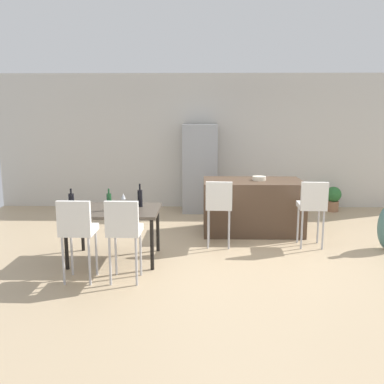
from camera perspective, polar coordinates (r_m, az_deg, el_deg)
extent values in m
plane|color=tan|center=(6.56, 6.06, -7.75)|extent=(10.00, 10.00, 0.00)
cube|color=beige|center=(9.29, 4.61, 6.84)|extent=(10.00, 0.12, 2.90)
cube|color=#4C3828|center=(7.43, 8.19, -1.93)|extent=(1.70, 0.95, 0.92)
cube|color=white|center=(6.56, 3.68, -1.83)|extent=(0.42, 0.42, 0.08)
cube|color=white|center=(6.35, 3.68, -0.22)|extent=(0.40, 0.08, 0.36)
cylinder|color=#B2B2B7|center=(6.80, 2.31, -4.35)|extent=(0.03, 0.03, 0.61)
cylinder|color=#B2B2B7|center=(6.80, 5.02, -4.39)|extent=(0.03, 0.03, 0.61)
cylinder|color=#B2B2B7|center=(6.49, 2.21, -5.08)|extent=(0.03, 0.03, 0.61)
cylinder|color=#B2B2B7|center=(6.49, 5.04, -5.13)|extent=(0.03, 0.03, 0.61)
cube|color=white|center=(6.78, 15.88, -1.81)|extent=(0.42, 0.42, 0.08)
cube|color=white|center=(6.58, 16.29, -0.26)|extent=(0.40, 0.08, 0.36)
cylinder|color=#B2B2B7|center=(6.98, 14.17, -4.29)|extent=(0.03, 0.03, 0.61)
cylinder|color=#B2B2B7|center=(7.05, 16.74, -4.27)|extent=(0.03, 0.03, 0.61)
cylinder|color=#B2B2B7|center=(6.68, 14.68, -4.99)|extent=(0.03, 0.03, 0.61)
cylinder|color=#B2B2B7|center=(6.75, 17.35, -4.97)|extent=(0.03, 0.03, 0.61)
cube|color=#4C4238|center=(6.00, -10.54, -2.49)|extent=(1.27, 0.90, 0.04)
cylinder|color=black|center=(6.60, -14.65, -4.78)|extent=(0.05, 0.05, 0.70)
cylinder|color=black|center=(6.38, -4.67, -4.97)|extent=(0.05, 0.05, 0.70)
cylinder|color=black|center=(5.88, -16.70, -6.79)|extent=(0.05, 0.05, 0.70)
cylinder|color=black|center=(5.64, -5.45, -7.12)|extent=(0.05, 0.05, 0.70)
cube|color=white|center=(5.38, -15.09, -4.99)|extent=(0.41, 0.41, 0.08)
cube|color=white|center=(5.17, -15.76, -3.14)|extent=(0.40, 0.07, 0.36)
cylinder|color=#B2B2B7|center=(5.67, -16.00, -7.86)|extent=(0.03, 0.03, 0.61)
cylinder|color=#B2B2B7|center=(5.58, -12.85, -8.01)|extent=(0.03, 0.03, 0.61)
cylinder|color=#B2B2B7|center=(5.39, -17.06, -8.92)|extent=(0.03, 0.03, 0.61)
cylinder|color=#B2B2B7|center=(5.29, -13.75, -9.11)|extent=(0.03, 0.03, 0.61)
cube|color=white|center=(5.25, -9.09, -5.13)|extent=(0.41, 0.41, 0.08)
cube|color=white|center=(5.04, -9.54, -3.25)|extent=(0.40, 0.07, 0.36)
cylinder|color=#B2B2B7|center=(5.54, -10.29, -8.08)|extent=(0.03, 0.03, 0.61)
cylinder|color=#B2B2B7|center=(5.48, -6.99, -8.19)|extent=(0.03, 0.03, 0.61)
cylinder|color=#B2B2B7|center=(5.24, -11.06, -9.19)|extent=(0.03, 0.03, 0.61)
cylinder|color=#B2B2B7|center=(5.18, -7.57, -9.33)|extent=(0.03, 0.03, 0.61)
cylinder|color=black|center=(6.01, -16.05, -1.34)|extent=(0.08, 0.08, 0.24)
cylinder|color=black|center=(5.98, -16.12, 0.12)|extent=(0.03, 0.03, 0.07)
cylinder|color=#194723|center=(5.90, -11.18, -1.35)|extent=(0.07, 0.07, 0.24)
cylinder|color=#194723|center=(5.87, -11.24, 0.12)|extent=(0.02, 0.02, 0.07)
cylinder|color=black|center=(6.07, -7.07, -0.87)|extent=(0.07, 0.07, 0.24)
cylinder|color=black|center=(6.04, -7.10, 0.69)|extent=(0.02, 0.02, 0.09)
cylinder|color=silver|center=(6.26, -9.28, -1.70)|extent=(0.06, 0.06, 0.00)
cylinder|color=silver|center=(6.25, -9.29, -1.32)|extent=(0.01, 0.01, 0.08)
cone|color=silver|center=(6.23, -9.31, -0.56)|extent=(0.07, 0.07, 0.09)
cube|color=#939699|center=(8.89, 1.07, 3.26)|extent=(0.72, 0.68, 1.84)
cylinder|color=beige|center=(7.37, 9.10, 1.86)|extent=(0.23, 0.23, 0.07)
cylinder|color=#996B4C|center=(9.46, 18.56, -1.83)|extent=(0.24, 0.24, 0.22)
sphere|color=#2D6B33|center=(9.41, 18.65, -0.30)|extent=(0.33, 0.33, 0.33)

